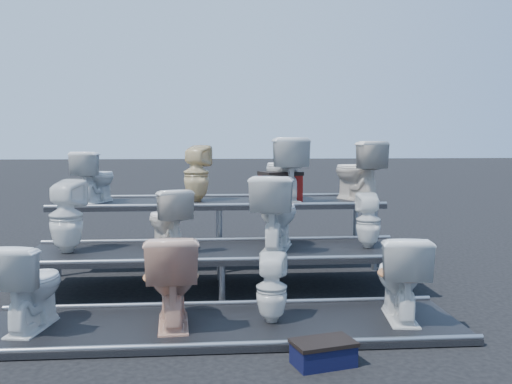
{
  "coord_description": "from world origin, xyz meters",
  "views": [
    {
      "loc": [
        -0.12,
        -6.23,
        1.7
      ],
      "look_at": [
        0.4,
        0.1,
        1.09
      ],
      "focal_mm": 40.0,
      "sensor_mm": 36.0,
      "label": 1
    }
  ],
  "objects": [
    {
      "name": "toilet_1",
      "position": [
        -0.46,
        -1.3,
        0.47
      ],
      "size": [
        0.5,
        0.82,
        0.81
      ],
      "primitive_type": "imported",
      "rotation": [
        0.0,
        0.0,
        3.2
      ],
      "color": "#DDA78B",
      "rests_on": "tier_front"
    },
    {
      "name": "toilet_6",
      "position": [
        0.61,
        0.0,
        0.88
      ],
      "size": [
        0.68,
        0.91,
        0.83
      ],
      "primitive_type": "imported",
      "rotation": [
        0.0,
        0.0,
        2.86
      ],
      "color": "white",
      "rests_on": "tier_mid"
    },
    {
      "name": "tier_mid",
      "position": [
        0.0,
        0.0,
        0.23
      ],
      "size": [
        4.2,
        1.2,
        0.46
      ],
      "primitive_type": "cube",
      "color": "black",
      "rests_on": "ground"
    },
    {
      "name": "toilet_4",
      "position": [
        -1.66,
        0.0,
        0.85
      ],
      "size": [
        0.45,
        0.46,
        0.79
      ],
      "primitive_type": "imported",
      "rotation": [
        0.0,
        0.0,
        2.81
      ],
      "color": "white",
      "rests_on": "tier_mid"
    },
    {
      "name": "toilet_3",
      "position": [
        1.59,
        -1.3,
        0.45
      ],
      "size": [
        0.52,
        0.81,
        0.78
      ],
      "primitive_type": "imported",
      "rotation": [
        0.0,
        0.0,
        3.02
      ],
      "color": "white",
      "rests_on": "tier_front"
    },
    {
      "name": "toilet_0",
      "position": [
        -1.66,
        -1.3,
        0.44
      ],
      "size": [
        0.55,
        0.81,
        0.76
      ],
      "primitive_type": "imported",
      "rotation": [
        0.0,
        0.0,
        2.96
      ],
      "color": "white",
      "rests_on": "tier_front"
    },
    {
      "name": "tier_back",
      "position": [
        0.0,
        1.3,
        0.43
      ],
      "size": [
        4.2,
        1.2,
        0.86
      ],
      "primitive_type": "cube",
      "color": "black",
      "rests_on": "ground"
    },
    {
      "name": "red_crate",
      "position": [
        0.81,
        1.23,
        1.03
      ],
      "size": [
        0.57,
        0.51,
        0.34
      ],
      "primitive_type": "cube",
      "rotation": [
        0.0,
        0.0,
        0.31
      ],
      "color": "maroon",
      "rests_on": "tier_back"
    },
    {
      "name": "toilet_9",
      "position": [
        -0.29,
        1.3,
        1.23
      ],
      "size": [
        0.44,
        0.45,
        0.74
      ],
      "primitive_type": "imported",
      "rotation": [
        0.0,
        0.0,
        2.72
      ],
      "color": "beige",
      "rests_on": "tier_back"
    },
    {
      "name": "ground",
      "position": [
        0.0,
        0.0,
        0.0
      ],
      "size": [
        80.0,
        80.0,
        0.0
      ],
      "primitive_type": "plane",
      "color": "black",
      "rests_on": "ground"
    },
    {
      "name": "toilet_5",
      "position": [
        -0.58,
        0.0,
        0.8
      ],
      "size": [
        0.62,
        0.77,
        0.69
      ],
      "primitive_type": "imported",
      "rotation": [
        0.0,
        0.0,
        3.55
      ],
      "color": "beige",
      "rests_on": "tier_mid"
    },
    {
      "name": "toilet_11",
      "position": [
        1.87,
        1.3,
        1.26
      ],
      "size": [
        0.72,
        0.89,
        0.8
      ],
      "primitive_type": "imported",
      "rotation": [
        0.0,
        0.0,
        3.56
      ],
      "color": "beige",
      "rests_on": "tier_back"
    },
    {
      "name": "toilet_10",
      "position": [
        0.87,
        1.3,
        1.28
      ],
      "size": [
        0.61,
        0.9,
        0.84
      ],
      "primitive_type": "imported",
      "rotation": [
        0.0,
        0.0,
        3.32
      ],
      "color": "white",
      "rests_on": "tier_back"
    },
    {
      "name": "step_stool",
      "position": [
        0.72,
        -2.16,
        0.08
      ],
      "size": [
        0.5,
        0.37,
        0.16
      ],
      "primitive_type": "cube",
      "rotation": [
        0.0,
        0.0,
        0.26
      ],
      "color": "black",
      "rests_on": "ground"
    },
    {
      "name": "tier_front",
      "position": [
        0.0,
        -1.3,
        0.03
      ],
      "size": [
        4.2,
        1.2,
        0.06
      ],
      "primitive_type": "cube",
      "color": "black",
      "rests_on": "ground"
    },
    {
      "name": "toilet_7",
      "position": [
        1.66,
        0.0,
        0.77
      ],
      "size": [
        0.29,
        0.3,
        0.62
      ],
      "primitive_type": "imported",
      "rotation": [
        0.0,
        0.0,
        3.08
      ],
      "color": "white",
      "rests_on": "tier_mid"
    },
    {
      "name": "toilet_8",
      "position": [
        -1.6,
        1.3,
        1.19
      ],
      "size": [
        0.58,
        0.74,
        0.67
      ],
      "primitive_type": "imported",
      "rotation": [
        0.0,
        0.0,
        2.79
      ],
      "color": "white",
      "rests_on": "tier_back"
    },
    {
      "name": "toilet_2",
      "position": [
        0.42,
        -1.3,
        0.37
      ],
      "size": [
        0.33,
        0.34,
        0.61
      ],
      "primitive_type": "imported",
      "rotation": [
        0.0,
        0.0,
        2.93
      ],
      "color": "white",
      "rests_on": "tier_front"
    }
  ]
}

